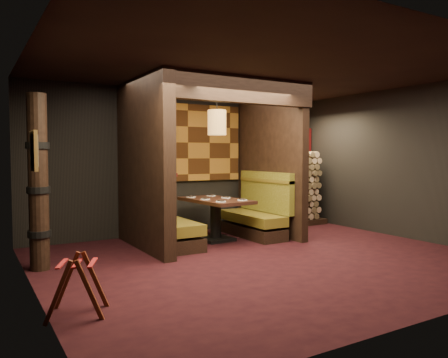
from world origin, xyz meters
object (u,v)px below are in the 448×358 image
(pendant_lamp, at_px, (217,123))
(luggage_rack, at_px, (78,283))
(booth_bench_left, at_px, (166,223))
(firewood_stack, at_px, (288,189))
(booth_bench_right, at_px, (256,215))
(dining_table, at_px, (216,212))
(totem_column, at_px, (38,183))

(pendant_lamp, xyz_separation_m, luggage_rack, (-2.99, -2.46, -1.84))
(booth_bench_left, bearing_deg, firewood_stack, 12.17)
(luggage_rack, bearing_deg, booth_bench_right, 32.89)
(pendant_lamp, relative_size, firewood_stack, 0.53)
(dining_table, height_order, pendant_lamp, pendant_lamp)
(booth_bench_left, xyz_separation_m, booth_bench_right, (1.89, 0.00, 0.00))
(booth_bench_right, relative_size, firewood_stack, 0.92)
(booth_bench_left, height_order, pendant_lamp, pendant_lamp)
(booth_bench_left, height_order, luggage_rack, booth_bench_left)
(firewood_stack, bearing_deg, dining_table, -162.56)
(pendant_lamp, distance_m, totem_column, 3.26)
(luggage_rack, bearing_deg, pendant_lamp, 39.44)
(pendant_lamp, distance_m, firewood_stack, 2.73)
(pendant_lamp, bearing_deg, dining_table, 90.00)
(booth_bench_left, height_order, booth_bench_right, same)
(dining_table, xyz_separation_m, firewood_stack, (2.26, 0.71, 0.28))
(dining_table, bearing_deg, firewood_stack, 17.44)
(totem_column, height_order, firewood_stack, totem_column)
(firewood_stack, bearing_deg, booth_bench_right, -152.65)
(booth_bench_right, xyz_separation_m, dining_table, (-0.91, -0.01, 0.13))
(booth_bench_left, distance_m, firewood_stack, 3.35)
(booth_bench_left, bearing_deg, booth_bench_right, 0.00)
(booth_bench_right, distance_m, dining_table, 0.92)
(luggage_rack, bearing_deg, firewood_stack, 31.52)
(booth_bench_right, height_order, firewood_stack, firewood_stack)
(dining_table, xyz_separation_m, luggage_rack, (-2.99, -2.51, -0.22))
(booth_bench_right, xyz_separation_m, luggage_rack, (-3.90, -2.52, -0.09))
(dining_table, distance_m, luggage_rack, 3.91)
(dining_table, relative_size, firewood_stack, 0.88)
(totem_column, bearing_deg, pendant_lamp, 9.05)
(totem_column, xyz_separation_m, firewood_stack, (5.33, 1.25, -0.37))
(luggage_rack, height_order, firewood_stack, firewood_stack)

